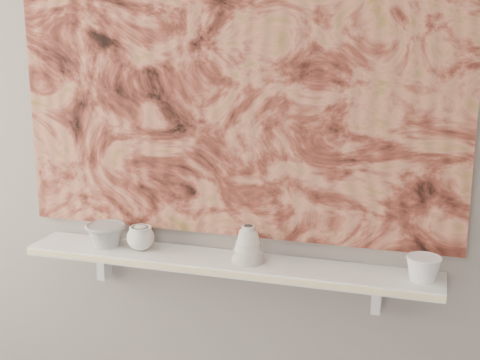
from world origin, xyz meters
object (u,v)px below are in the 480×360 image
at_px(bowl_white, 423,268).
at_px(bowl_grey, 106,235).
at_px(shelf, 226,263).
at_px(painting, 233,71).
at_px(cup_cream, 141,238).
at_px(bell_vessel, 248,244).

bearing_deg(bowl_white, bowl_grey, 180.00).
distance_m(shelf, painting, 0.63).
relative_size(painting, bowl_grey, 10.69).
relative_size(bowl_grey, cup_cream, 1.47).
bearing_deg(bell_vessel, cup_cream, 180.00).
relative_size(bowl_grey, bell_vessel, 1.14).
distance_m(bowl_grey, bell_vessel, 0.52).
bearing_deg(bowl_grey, painting, 10.33).
height_order(bowl_grey, cup_cream, cup_cream).
height_order(shelf, bell_vessel, bell_vessel).
bearing_deg(bell_vessel, shelf, 180.00).
bearing_deg(painting, shelf, -90.00).
height_order(shelf, painting, painting).
bearing_deg(painting, bell_vessel, -46.89).
relative_size(shelf, bowl_white, 13.08).
bearing_deg(shelf, bell_vessel, 0.00).
bearing_deg(cup_cream, shelf, 0.00).
xyz_separation_m(bowl_grey, bowl_white, (1.07, 0.00, -0.00)).
height_order(painting, bowl_grey, painting).
xyz_separation_m(cup_cream, bowl_white, (0.94, 0.00, -0.00)).
height_order(painting, bowl_white, painting).
bearing_deg(painting, bowl_white, -7.30).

